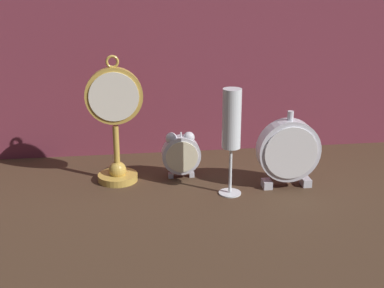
# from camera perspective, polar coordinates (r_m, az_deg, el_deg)

# --- Properties ---
(ground_plane) EXTENTS (4.00, 4.00, 0.00)m
(ground_plane) POSITION_cam_1_polar(r_m,az_deg,el_deg) (1.17, 0.52, -6.04)
(ground_plane) COLOR #422D1E
(fabric_backdrop_drape) EXTENTS (1.63, 0.01, 0.63)m
(fabric_backdrop_drape) POSITION_cam_1_polar(r_m,az_deg,el_deg) (1.39, -1.36, 11.57)
(fabric_backdrop_drape) COLOR brown
(fabric_backdrop_drape) RESTS_ON ground_plane
(pocket_watch_on_stand) EXTENTS (0.13, 0.09, 0.30)m
(pocket_watch_on_stand) POSITION_cam_1_polar(r_m,az_deg,el_deg) (1.24, -8.17, 1.81)
(pocket_watch_on_stand) COLOR gold
(pocket_watch_on_stand) RESTS_ON ground_plane
(alarm_clock_twin_bell) EXTENTS (0.09, 0.03, 0.11)m
(alarm_clock_twin_bell) POSITION_cam_1_polar(r_m,az_deg,el_deg) (1.27, -1.16, -0.95)
(alarm_clock_twin_bell) COLOR silver
(alarm_clock_twin_bell) RESTS_ON ground_plane
(mantel_clock_silver) EXTENTS (0.14, 0.04, 0.18)m
(mantel_clock_silver) POSITION_cam_1_polar(r_m,az_deg,el_deg) (1.23, 10.25, -0.74)
(mantel_clock_silver) COLOR silver
(mantel_clock_silver) RESTS_ON ground_plane
(champagne_flute) EXTENTS (0.05, 0.05, 0.24)m
(champagne_flute) POSITION_cam_1_polar(r_m,az_deg,el_deg) (1.15, 4.24, 1.93)
(champagne_flute) COLOR silver
(champagne_flute) RESTS_ON ground_plane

